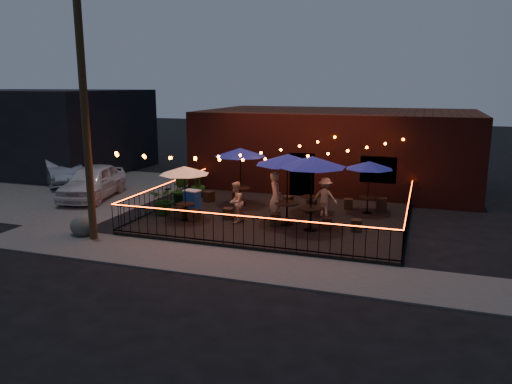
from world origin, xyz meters
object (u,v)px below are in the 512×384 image
Objects in this scene: cafe_table_3 at (311,165)px; cooler at (192,200)px; cafe_table_4 at (312,163)px; utility_pole at (86,126)px; boulder at (84,226)px; cafe_table_2 at (288,160)px; cafe_table_5 at (369,166)px; cafe_table_1 at (240,153)px; cafe_table_0 at (184,171)px.

cooler is (-4.78, -1.26, -1.55)m from cafe_table_3.
cafe_table_3 is at bearing 103.25° from cafe_table_4.
cooler is (1.70, 4.39, -3.41)m from utility_pole.
boulder is (-7.68, -2.86, -2.27)m from cafe_table_4.
cafe_table_2 is (6.04, 3.60, -1.39)m from utility_pole.
cafe_table_2 is 2.14m from cafe_table_3.
utility_pole is 7.85m from cafe_table_4.
cafe_table_3 is 5.18m from cooler.
cafe_table_5 is at bearing 45.20° from cafe_table_2.
cafe_table_5 is at bearing 16.52° from cafe_table_3.
utility_pole is at bearing -23.76° from boulder.
cooler is (-4.34, 0.78, -2.02)m from cafe_table_2.
utility_pole is 3.11× the size of cafe_table_3.
cafe_table_1 reaches higher than cafe_table_3.
cafe_table_0 is 0.67× the size of cafe_table_4.
cafe_table_1 is 1.00× the size of cafe_table_2.
cafe_table_3 is at bearing 78.03° from cafe_table_2.
cafe_table_1 reaches higher than cafe_table_0.
cafe_table_4 is at bearing 2.84° from cafe_table_0.
cooler is (-0.45, 1.50, -1.51)m from cafe_table_0.
cooler is (-7.04, -1.93, -1.53)m from cafe_table_5.
cooler is at bearing 166.84° from cafe_table_4.
cafe_table_3 is at bearing -163.48° from cafe_table_5.
boulder is (-7.09, -5.37, -1.78)m from cafe_table_3.
cafe_table_4 is (3.78, -2.82, 0.18)m from cafe_table_1.
boulder is (-0.61, 0.27, -3.63)m from utility_pole.
cafe_table_5 is at bearing 27.49° from cafe_table_0.
cafe_table_0 is at bearing -110.34° from cafe_table_1.
cafe_table_5 is at bearing 3.80° from cafe_table_1.
cafe_table_4 is (7.07, 3.13, -1.36)m from utility_pole.
cafe_table_3 is at bearing 37.16° from boulder.
utility_pole is 9.17× the size of cooler.
utility_pole is 7.17m from cafe_table_2.
boulder is (-6.66, -3.33, -2.24)m from cafe_table_2.
cafe_table_1 is 0.87× the size of cafe_table_4.
cafe_table_5 reaches higher than cooler.
utility_pole reaches higher than cafe_table_0.
cafe_table_0 is at bearing -59.79° from cooler.
utility_pole is at bearing -97.56° from cooler.
cafe_table_1 is at bearing 143.28° from cafe_table_4.
utility_pole is 2.50× the size of cafe_table_4.
cafe_table_1 is at bearing 58.33° from cooler.
utility_pole is 5.81m from cooler.
cafe_table_2 is 0.88× the size of cafe_table_4.
cafe_table_4 is (4.92, 0.24, 0.54)m from cafe_table_0.
cafe_table_0 is 3.99m from cafe_table_2.
cafe_table_5 is 2.73× the size of cooler.
cafe_table_3 is at bearing 28.39° from cooler.
cafe_table_2 is at bearing -134.80° from cafe_table_5.
cafe_table_4 reaches higher than cooler.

